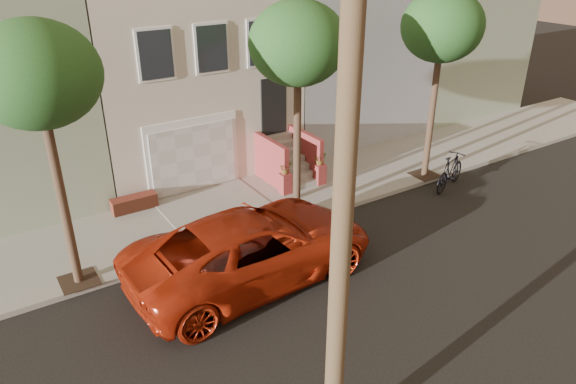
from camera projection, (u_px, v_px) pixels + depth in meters
ground at (350, 293)px, 12.97m from camera, size 90.00×90.00×0.00m
sidewalk at (246, 206)px, 16.99m from camera, size 40.00×3.70×0.15m
house_row at (168, 61)px, 19.85m from camera, size 33.10×11.70×7.00m
tree_left at (37, 77)px, 10.96m from camera, size 2.70×2.57×6.30m
tree_mid at (298, 45)px, 14.12m from camera, size 2.70×2.57×6.30m
tree_right at (442, 28)px, 16.79m from camera, size 2.70×2.57×6.30m
pickup_truck at (252, 247)px, 13.21m from camera, size 6.53×3.26×1.78m
motorcycle at (450, 171)px, 18.12m from camera, size 2.13×1.23×1.23m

